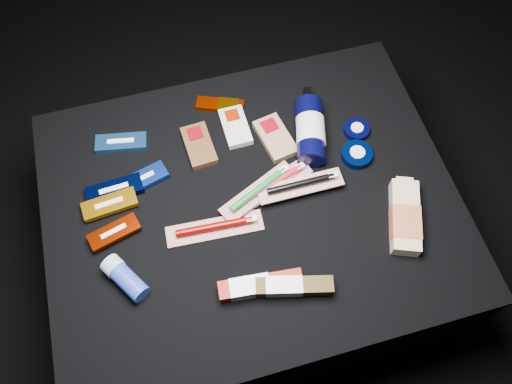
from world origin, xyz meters
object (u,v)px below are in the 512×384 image
object	(u,v)px
bodywash_bottle	(405,218)
deodorant_stick	(125,278)
toothpaste_carton_red	(257,286)
lotion_bottle	(310,131)

from	to	relation	value
bodywash_bottle	deodorant_stick	distance (m)	0.65
deodorant_stick	toothpaste_carton_red	size ratio (longest dim) A/B	0.64
bodywash_bottle	deodorant_stick	bearing A→B (deg)	-161.39
bodywash_bottle	toothpaste_carton_red	xyz separation A→B (m)	(-0.37, -0.06, -0.00)
lotion_bottle	toothpaste_carton_red	xyz separation A→B (m)	(-0.23, -0.34, -0.02)
lotion_bottle	bodywash_bottle	distance (m)	0.31
bodywash_bottle	toothpaste_carton_red	size ratio (longest dim) A/B	1.04
toothpaste_carton_red	deodorant_stick	bearing A→B (deg)	166.58
lotion_bottle	toothpaste_carton_red	size ratio (longest dim) A/B	1.23
lotion_bottle	toothpaste_carton_red	world-z (taller)	lotion_bottle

